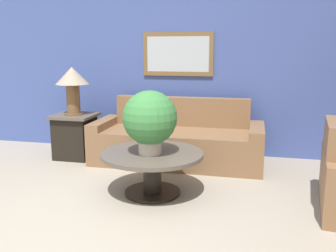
{
  "coord_description": "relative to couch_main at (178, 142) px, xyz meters",
  "views": [
    {
      "loc": [
        1.23,
        -2.28,
        1.48
      ],
      "look_at": [
        0.25,
        1.94,
        0.59
      ],
      "focal_mm": 40.0,
      "sensor_mm": 36.0,
      "label": 1
    }
  ],
  "objects": [
    {
      "name": "potted_plant_on_table",
      "position": [
        -0.03,
        -1.21,
        0.52
      ],
      "size": [
        0.55,
        0.55,
        0.64
      ],
      "color": "beige",
      "rests_on": "coffee_table"
    },
    {
      "name": "coffee_table",
      "position": [
        -0.03,
        -1.15,
        0.05
      ],
      "size": [
        1.06,
        1.06,
        0.45
      ],
      "color": "black",
      "rests_on": "ground_plane"
    },
    {
      "name": "table_lamp",
      "position": [
        -1.43,
        -0.09,
        0.78
      ],
      "size": [
        0.44,
        0.44,
        0.65
      ],
      "color": "brown",
      "rests_on": "side_table"
    },
    {
      "name": "couch_main",
      "position": [
        0.0,
        0.0,
        0.0
      ],
      "size": [
        2.21,
        0.85,
        0.84
      ],
      "color": "brown",
      "rests_on": "ground_plane"
    },
    {
      "name": "side_table",
      "position": [
        -1.43,
        -0.09,
        0.03
      ],
      "size": [
        0.56,
        0.56,
        0.61
      ],
      "color": "black",
      "rests_on": "ground_plane"
    },
    {
      "name": "wall_back",
      "position": [
        -0.26,
        0.57,
        1.02
      ],
      "size": [
        7.73,
        0.09,
        2.6
      ],
      "color": "#42569E",
      "rests_on": "ground_plane"
    }
  ]
}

